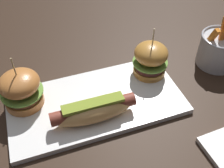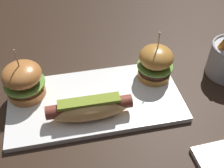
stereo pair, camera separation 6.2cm
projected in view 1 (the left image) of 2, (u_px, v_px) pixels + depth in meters
ground_plane at (96, 104)px, 0.65m from camera, size 3.00×3.00×0.00m
platter_main at (96, 102)px, 0.65m from camera, size 0.41×0.21×0.01m
hot_dog at (94, 110)px, 0.59m from camera, size 0.19×0.06×0.05m
slider_left at (21, 89)px, 0.60m from camera, size 0.10×0.10×0.13m
slider_right at (150, 59)px, 0.68m from camera, size 0.09×0.09×0.13m
fries_bucket at (219, 49)px, 0.73m from camera, size 0.11×0.11×0.14m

